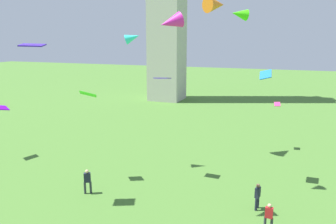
{
  "coord_description": "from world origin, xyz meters",
  "views": [
    {
      "loc": [
        8.35,
        -3.64,
        10.78
      ],
      "look_at": [
        1.32,
        15.04,
        6.29
      ],
      "focal_mm": 34.92,
      "sensor_mm": 36.0,
      "label": 1
    }
  ],
  "objects_px": {
    "kite_flying_5": "(277,104)",
    "kite_flying_6": "(216,5)",
    "person_1": "(87,180)",
    "kite_flying_9": "(0,108)",
    "kite_flying_0": "(32,45)",
    "kite_flying_4": "(88,94)",
    "person_0": "(269,215)",
    "kite_flying_3": "(266,75)",
    "kite_flying_7": "(132,38)",
    "person_2": "(258,195)",
    "kite_flying_2": "(162,78)",
    "kite_flying_1": "(239,14)",
    "kite_flying_8": "(171,22)"
  },
  "relations": [
    {
      "from": "person_2",
      "to": "kite_flying_4",
      "type": "xyz_separation_m",
      "value": [
        -12.62,
        0.31,
        5.75
      ]
    },
    {
      "from": "kite_flying_4",
      "to": "kite_flying_9",
      "type": "distance_m",
      "value": 10.55
    },
    {
      "from": "kite_flying_2",
      "to": "kite_flying_7",
      "type": "relative_size",
      "value": 0.79
    },
    {
      "from": "kite_flying_1",
      "to": "kite_flying_5",
      "type": "xyz_separation_m",
      "value": [
        2.46,
        10.4,
        -7.79
      ]
    },
    {
      "from": "kite_flying_5",
      "to": "kite_flying_9",
      "type": "bearing_deg",
      "value": 107.69
    },
    {
      "from": "kite_flying_1",
      "to": "kite_flying_5",
      "type": "relative_size",
      "value": 1.57
    },
    {
      "from": "kite_flying_0",
      "to": "kite_flying_6",
      "type": "height_order",
      "value": "kite_flying_6"
    },
    {
      "from": "person_1",
      "to": "kite_flying_2",
      "type": "xyz_separation_m",
      "value": [
        3.88,
        4.67,
        6.87
      ]
    },
    {
      "from": "person_1",
      "to": "kite_flying_5",
      "type": "relative_size",
      "value": 2.1
    },
    {
      "from": "kite_flying_4",
      "to": "kite_flying_5",
      "type": "height_order",
      "value": "kite_flying_4"
    },
    {
      "from": "kite_flying_0",
      "to": "kite_flying_6",
      "type": "relative_size",
      "value": 0.68
    },
    {
      "from": "kite_flying_9",
      "to": "kite_flying_0",
      "type": "bearing_deg",
      "value": -100.03
    },
    {
      "from": "kite_flying_2",
      "to": "kite_flying_3",
      "type": "distance_m",
      "value": 7.56
    },
    {
      "from": "kite_flying_0",
      "to": "kite_flying_4",
      "type": "bearing_deg",
      "value": -123.62
    },
    {
      "from": "kite_flying_0",
      "to": "kite_flying_6",
      "type": "xyz_separation_m",
      "value": [
        8.16,
        13.63,
        3.3
      ]
    },
    {
      "from": "kite_flying_0",
      "to": "kite_flying_4",
      "type": "xyz_separation_m",
      "value": [
        0.79,
        4.36,
        -3.64
      ]
    },
    {
      "from": "kite_flying_5",
      "to": "kite_flying_6",
      "type": "xyz_separation_m",
      "value": [
        -5.64,
        -3.3,
        9.14
      ]
    },
    {
      "from": "kite_flying_0",
      "to": "kite_flying_3",
      "type": "relative_size",
      "value": 1.48
    },
    {
      "from": "kite_flying_0",
      "to": "kite_flying_1",
      "type": "height_order",
      "value": "kite_flying_1"
    },
    {
      "from": "kite_flying_8",
      "to": "kite_flying_6",
      "type": "bearing_deg",
      "value": 138.57
    },
    {
      "from": "kite_flying_3",
      "to": "kite_flying_9",
      "type": "height_order",
      "value": "kite_flying_3"
    },
    {
      "from": "kite_flying_2",
      "to": "kite_flying_9",
      "type": "xyz_separation_m",
      "value": [
        -15.29,
        -1.21,
        -3.16
      ]
    },
    {
      "from": "person_0",
      "to": "kite_flying_5",
      "type": "distance_m",
      "value": 15.52
    },
    {
      "from": "kite_flying_4",
      "to": "kite_flying_1",
      "type": "bearing_deg",
      "value": 165.8
    },
    {
      "from": "kite_flying_5",
      "to": "kite_flying_6",
      "type": "relative_size",
      "value": 0.35
    },
    {
      "from": "kite_flying_4",
      "to": "kite_flying_2",
      "type": "bearing_deg",
      "value": 179.86
    },
    {
      "from": "kite_flying_3",
      "to": "kite_flying_4",
      "type": "bearing_deg",
      "value": 104.23
    },
    {
      "from": "kite_flying_1",
      "to": "kite_flying_8",
      "type": "height_order",
      "value": "kite_flying_1"
    },
    {
      "from": "kite_flying_9",
      "to": "kite_flying_1",
      "type": "bearing_deg",
      "value": -67.07
    },
    {
      "from": "kite_flying_5",
      "to": "kite_flying_7",
      "type": "bearing_deg",
      "value": 120.94
    },
    {
      "from": "person_2",
      "to": "kite_flying_7",
      "type": "xyz_separation_m",
      "value": [
        -10.62,
        3.87,
        9.86
      ]
    },
    {
      "from": "kite_flying_5",
      "to": "kite_flying_9",
      "type": "distance_m",
      "value": 25.93
    },
    {
      "from": "person_1",
      "to": "kite_flying_9",
      "type": "relative_size",
      "value": 1.06
    },
    {
      "from": "kite_flying_6",
      "to": "kite_flying_9",
      "type": "distance_m",
      "value": 21.39
    },
    {
      "from": "kite_flying_3",
      "to": "kite_flying_7",
      "type": "xyz_separation_m",
      "value": [
        -10.31,
        -0.73,
        2.62
      ]
    },
    {
      "from": "kite_flying_3",
      "to": "person_1",
      "type": "bearing_deg",
      "value": 115.4
    },
    {
      "from": "person_1",
      "to": "kite_flying_0",
      "type": "relative_size",
      "value": 1.07
    },
    {
      "from": "kite_flying_0",
      "to": "kite_flying_2",
      "type": "distance_m",
      "value": 9.25
    },
    {
      "from": "kite_flying_5",
      "to": "person_0",
      "type": "bearing_deg",
      "value": 173.4
    },
    {
      "from": "kite_flying_5",
      "to": "kite_flying_9",
      "type": "height_order",
      "value": "kite_flying_9"
    },
    {
      "from": "kite_flying_5",
      "to": "kite_flying_7",
      "type": "distance_m",
      "value": 15.56
    },
    {
      "from": "kite_flying_4",
      "to": "kite_flying_5",
      "type": "xyz_separation_m",
      "value": [
        13.01,
        12.56,
        -2.19
      ]
    },
    {
      "from": "person_2",
      "to": "kite_flying_7",
      "type": "relative_size",
      "value": 1.18
    },
    {
      "from": "person_0",
      "to": "kite_flying_9",
      "type": "height_order",
      "value": "kite_flying_9"
    },
    {
      "from": "kite_flying_3",
      "to": "kite_flying_4",
      "type": "distance_m",
      "value": 13.12
    },
    {
      "from": "kite_flying_2",
      "to": "kite_flying_9",
      "type": "relative_size",
      "value": 0.7
    },
    {
      "from": "person_0",
      "to": "kite_flying_5",
      "type": "height_order",
      "value": "kite_flying_5"
    },
    {
      "from": "kite_flying_0",
      "to": "kite_flying_8",
      "type": "relative_size",
      "value": 1.03
    },
    {
      "from": "kite_flying_7",
      "to": "kite_flying_9",
      "type": "height_order",
      "value": "kite_flying_7"
    },
    {
      "from": "kite_flying_0",
      "to": "kite_flying_7",
      "type": "bearing_deg",
      "value": -132.73
    }
  ]
}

